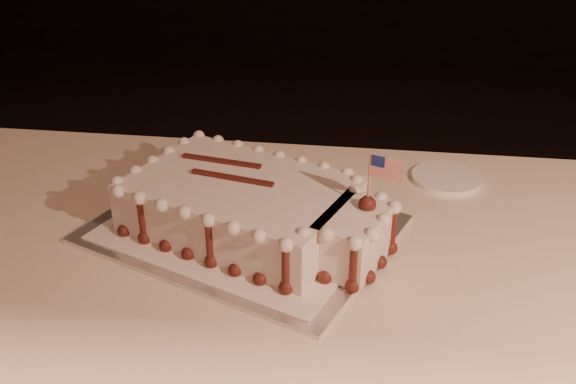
# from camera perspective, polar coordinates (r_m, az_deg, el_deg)

# --- Properties ---
(cake_board) EXTENTS (0.59, 0.52, 0.01)m
(cake_board) POSITION_cam_1_polar(r_m,az_deg,el_deg) (1.13, -4.05, -3.29)
(cake_board) COLOR silver
(cake_board) RESTS_ON banquet_table
(doily) EXTENTS (0.53, 0.47, 0.00)m
(doily) POSITION_cam_1_polar(r_m,az_deg,el_deg) (1.12, -4.06, -3.07)
(doily) COLOR white
(doily) RESTS_ON cake_board
(sheet_cake) EXTENTS (0.49, 0.38, 0.18)m
(sheet_cake) POSITION_cam_1_polar(r_m,az_deg,el_deg) (1.09, -2.99, -1.44)
(sheet_cake) COLOR silver
(sheet_cake) RESTS_ON doily
(side_plate) EXTENTS (0.14, 0.14, 0.01)m
(side_plate) POSITION_cam_1_polar(r_m,az_deg,el_deg) (1.32, 13.91, 1.23)
(side_plate) COLOR white
(side_plate) RESTS_ON banquet_table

